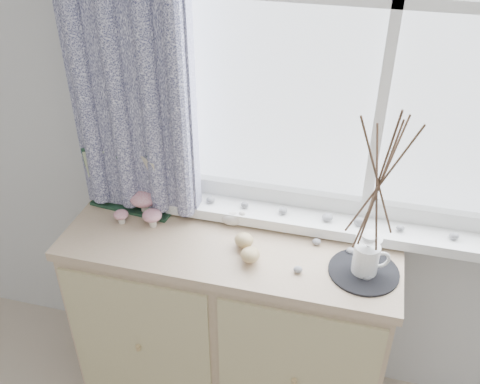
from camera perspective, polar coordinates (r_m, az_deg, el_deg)
The scene contains 8 objects.
sideboard at distance 2.19m, azimuth -1.00°, elevation -14.00°, with size 1.20×0.45×0.85m.
botanical_book at distance 2.02m, azimuth -12.08°, elevation 1.03°, with size 0.38×0.13×0.26m, color #1C3C28, non-canonical shape.
toadstool_cluster at distance 2.02m, azimuth -10.29°, elevation -1.28°, with size 0.18×0.16×0.10m.
wooden_eggs at distance 1.83m, azimuth 0.75°, elevation -5.92°, with size 0.10×0.12×0.08m.
songbird_figurine at distance 1.96m, azimuth -0.78°, elevation -2.78°, with size 0.11×0.05×0.06m, color silver, non-canonical shape.
crocheted_doily at distance 1.82m, azimuth 13.05°, elevation -8.26°, with size 0.23×0.23×0.01m, color black.
twig_pitcher at distance 1.61m, azimuth 14.66°, elevation 1.41°, with size 0.29×0.29×0.64m.
sideboard_pebbles at distance 1.86m, azimuth 8.81°, elevation -6.46°, with size 0.33×0.23×0.02m.
Camera 1 is at (0.26, 0.33, 2.05)m, focal length 40.00 mm.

